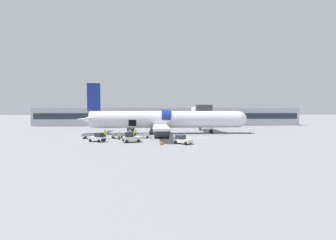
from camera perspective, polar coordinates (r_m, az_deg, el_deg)
ground_plane at (r=42.36m, az=3.00°, el=-4.80°), size 500.00×500.00×0.00m
apron_marking_line at (r=40.92m, az=-2.45°, el=-5.06°), size 20.94×1.01×0.01m
terminal_strip at (r=78.26m, az=0.23°, el=0.93°), size 97.05×8.52×6.44m
jet_bridge_stub at (r=56.61m, az=9.04°, el=2.14°), size 4.01×10.95×6.94m
airplane at (r=48.96m, az=-1.09°, el=0.06°), size 39.46×31.47×11.86m
baggage_tug_lead at (r=34.07m, az=3.98°, el=-5.53°), size 3.25×2.98×1.43m
baggage_tug_mid at (r=38.26m, az=-18.91°, el=-4.72°), size 3.13×2.47×1.58m
baggage_tug_rear at (r=45.59m, az=-10.53°, el=-3.43°), size 2.80×3.01×1.66m
baggage_tug_spare at (r=36.14m, az=-10.22°, el=-4.90°), size 3.31×2.47×1.78m
baggage_cart_loading at (r=42.15m, az=-13.54°, el=-4.24°), size 3.61×2.55×1.00m
baggage_cart_queued at (r=41.44m, az=-6.94°, el=-4.40°), size 3.42×1.84×0.89m
baggage_cart_empty at (r=43.36m, az=-20.55°, el=-4.14°), size 3.97×2.09×0.99m
ground_crew_loader_a at (r=40.58m, az=-10.52°, el=-3.92°), size 0.50×0.57×1.67m
ground_crew_loader_b at (r=43.14m, az=-9.07°, el=-3.46°), size 0.62×0.50×1.77m
ground_crew_driver at (r=38.71m, az=-10.09°, el=-4.21°), size 0.57×0.51×1.69m
ground_crew_supervisor at (r=39.47m, az=-13.40°, el=-4.23°), size 0.45×0.53×1.53m
ground_crew_helper at (r=41.43m, az=-17.05°, el=-3.75°), size 0.63×0.51×1.81m
suitcase_on_tarmac_upright at (r=39.59m, az=-10.98°, el=-4.81°), size 0.34×0.23×0.86m
suitcase_on_tarmac_spare at (r=42.55m, az=-10.52°, el=-4.41°), size 0.45×0.19×0.69m
safety_cone_nose at (r=52.55m, az=21.80°, el=-3.22°), size 0.62×0.62×0.66m
safety_cone_engine_left at (r=32.94m, az=-1.78°, el=-6.25°), size 0.58×0.58×0.79m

